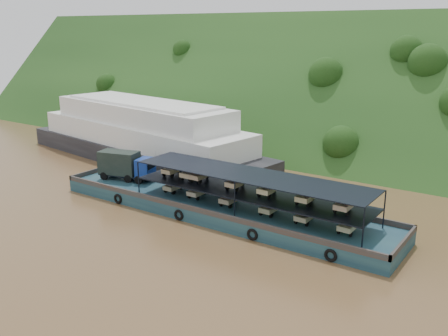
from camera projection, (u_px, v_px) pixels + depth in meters
The scene contains 4 objects.
ground at pixel (223, 209), 49.34m from camera, with size 160.00×160.00×0.00m, color brown.
hillside at pixel (355, 143), 77.85m from camera, with size 140.00×28.00×28.00m, color #183814.
cargo_barge at pixel (212, 202), 48.20m from camera, with size 35.00×7.18×4.54m.
passenger_ferry at pixel (143, 134), 66.97m from camera, with size 40.73×15.28×8.05m.
Camera 1 is at (26.44, -38.13, 17.26)m, focal length 40.00 mm.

